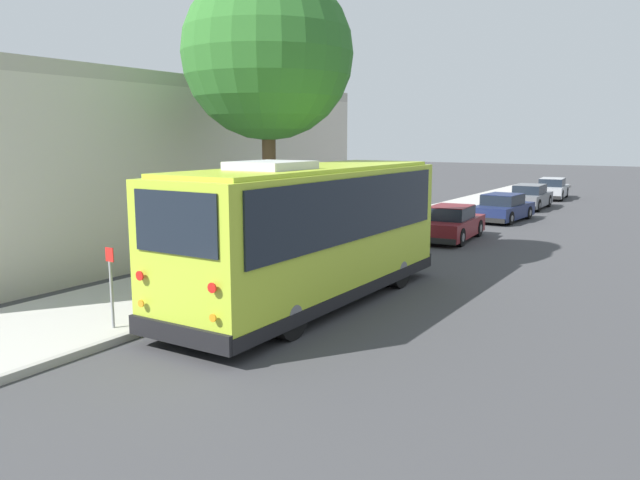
# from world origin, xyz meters

# --- Properties ---
(ground_plane) EXTENTS (160.00, 160.00, 0.00)m
(ground_plane) POSITION_xyz_m (0.00, 0.00, 0.00)
(ground_plane) COLOR #3D3D3F
(sidewalk_slab) EXTENTS (80.00, 3.74, 0.15)m
(sidewalk_slab) POSITION_xyz_m (0.00, 3.45, 0.07)
(sidewalk_slab) COLOR #B2AFA8
(sidewalk_slab) RESTS_ON ground
(curb_strip) EXTENTS (80.00, 0.14, 0.15)m
(curb_strip) POSITION_xyz_m (0.00, 1.51, 0.07)
(curb_strip) COLOR #9D9A94
(curb_strip) RESTS_ON ground
(shuttle_bus) EXTENTS (8.94, 2.67, 3.43)m
(shuttle_bus) POSITION_xyz_m (-0.40, -0.08, 1.83)
(shuttle_bus) COLOR #ADC633
(shuttle_bus) RESTS_ON ground
(parked_sedan_maroon) EXTENTS (4.29, 1.89, 1.33)m
(parked_sedan_maroon) POSITION_xyz_m (10.26, 0.40, 0.62)
(parked_sedan_maroon) COLOR maroon
(parked_sedan_maroon) RESTS_ON ground
(parked_sedan_navy) EXTENTS (4.34, 2.01, 1.28)m
(parked_sedan_navy) POSITION_xyz_m (16.88, 0.28, 0.59)
(parked_sedan_navy) COLOR #19234C
(parked_sedan_navy) RESTS_ON ground
(parked_sedan_gray) EXTENTS (4.48, 1.77, 1.33)m
(parked_sedan_gray) POSITION_xyz_m (22.79, 0.48, 0.62)
(parked_sedan_gray) COLOR slate
(parked_sedan_gray) RESTS_ON ground
(parked_sedan_silver) EXTENTS (4.51, 1.96, 1.33)m
(parked_sedan_silver) POSITION_xyz_m (29.15, 0.62, 0.62)
(parked_sedan_silver) COLOR #A8AAAF
(parked_sedan_silver) RESTS_ON ground
(street_tree) EXTENTS (4.83, 4.83, 9.24)m
(street_tree) POSITION_xyz_m (2.23, 2.98, 6.56)
(street_tree) COLOR brown
(street_tree) RESTS_ON sidewalk_slab
(sign_post_near) EXTENTS (0.06, 0.22, 1.64)m
(sign_post_near) POSITION_xyz_m (-4.51, 2.01, 0.99)
(sign_post_near) COLOR gray
(sign_post_near) RESTS_ON sidewalk_slab
(sign_post_far) EXTENTS (0.06, 0.06, 1.00)m
(sign_post_far) POSITION_xyz_m (-2.45, 2.01, 0.65)
(sign_post_far) COLOR gray
(sign_post_far) RESTS_ON sidewalk_slab
(fire_hydrant) EXTENTS (0.22, 0.22, 0.81)m
(fire_hydrant) POSITION_xyz_m (5.45, 2.00, 0.55)
(fire_hydrant) COLOR #99999E
(fire_hydrant) RESTS_ON sidewalk_slab
(building_backdrop) EXTENTS (19.44, 8.38, 5.86)m
(building_backdrop) POSITION_xyz_m (2.65, 10.38, 2.74)
(building_backdrop) COLOR beige
(building_backdrop) RESTS_ON ground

